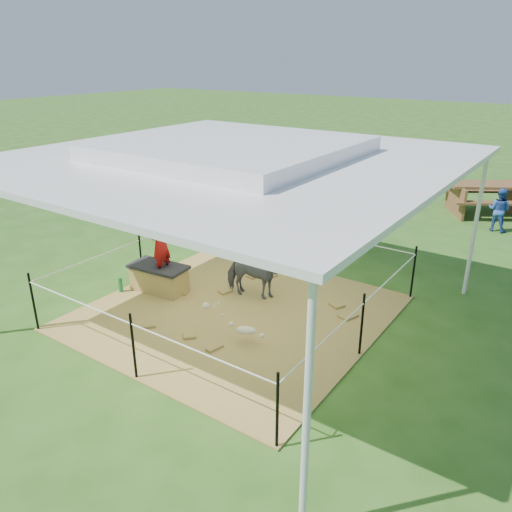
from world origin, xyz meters
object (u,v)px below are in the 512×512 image
Objects in this scene: pony at (252,275)px; foal at (246,329)px; distant_person at (499,210)px; picnic_table_near at (486,199)px; woman at (160,238)px; straw_bale at (159,279)px; green_bottle at (121,285)px.

pony reaches higher than foal.
picnic_table_near is at bearing -58.32° from distant_person.
foal is (2.28, -0.57, -0.80)m from woman.
straw_bale is 0.83× the size of woman.
green_bottle is at bearing -61.04° from woman.
green_bottle is (-0.65, -0.45, -0.91)m from woman.
woman is 8.46m from distant_person.
pony is 1.20× the size of foal.
distant_person is at bearing 52.65° from foal.
woman is at bearing 0.00° from straw_bale.
foal is 0.81× the size of distant_person.
straw_bale is 9.40m from picnic_table_near.
woman is at bearing -145.78° from picnic_table_near.
straw_bale is at bearing 100.17° from pony.
woman is 1.14× the size of pony.
distant_person reaches higher than straw_bale.
distant_person is (2.04, 7.83, 0.27)m from foal.
distant_person is (4.97, 7.71, 0.37)m from green_bottle.
straw_bale is at bearing -146.34° from picnic_table_near.
foal is at bearing -2.43° from green_bottle.
straw_bale is at bearing 39.29° from green_bottle.
picnic_table_near reaches higher than straw_bale.
pony is 0.51× the size of picnic_table_near.
distant_person is at bearing -99.01° from picnic_table_near.
straw_bale reaches higher than green_bottle.
distant_person is (2.84, 6.52, 0.07)m from pony.
picnic_table_near is (4.41, 9.02, 0.26)m from green_bottle.
foal is at bearing 83.98° from distant_person.
green_bottle is 0.13× the size of picnic_table_near.
woman is 1.76m from pony.
picnic_table_near is 1.91× the size of distant_person.
pony is 1.55m from foal.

